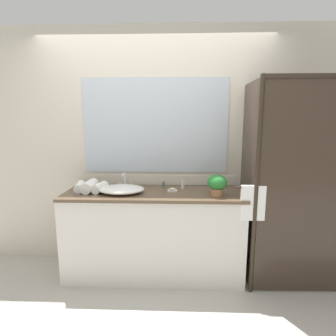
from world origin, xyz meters
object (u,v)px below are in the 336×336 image
(sink_basin, at_px, (121,189))
(potted_plant, at_px, (217,184))
(faucet, at_px, (125,183))
(rolled_towel_far_edge, at_px, (100,187))
(amenity_bottle_conditioner, at_px, (164,185))
(soap_dish, at_px, (172,190))
(amenity_bottle_body_wash, at_px, (183,185))
(rolled_towel_middle, at_px, (89,186))
(rolled_towel_near_edge, at_px, (80,187))

(sink_basin, height_order, potted_plant, potted_plant)
(faucet, xyz_separation_m, rolled_towel_far_edge, (-0.22, -0.17, -0.01))
(faucet, xyz_separation_m, amenity_bottle_conditioner, (0.41, 0.03, -0.02))
(soap_dish, height_order, amenity_bottle_body_wash, amenity_bottle_body_wash)
(faucet, xyz_separation_m, rolled_towel_middle, (-0.33, -0.16, 0.00))
(faucet, height_order, rolled_towel_far_edge, faucet)
(sink_basin, height_order, soap_dish, sink_basin)
(potted_plant, relative_size, rolled_towel_far_edge, 0.96)
(amenity_bottle_conditioner, xyz_separation_m, amenity_bottle_body_wash, (0.20, -0.03, 0.01))
(sink_basin, xyz_separation_m, potted_plant, (0.94, -0.06, 0.08))
(rolled_towel_far_edge, bearing_deg, amenity_bottle_conditioner, 17.19)
(potted_plant, bearing_deg, amenity_bottle_conditioner, 151.93)
(rolled_towel_middle, height_order, rolled_towel_far_edge, rolled_towel_middle)
(amenity_bottle_conditioner, height_order, rolled_towel_middle, rolled_towel_middle)
(amenity_bottle_conditioner, relative_size, rolled_towel_near_edge, 0.33)
(soap_dish, bearing_deg, rolled_towel_near_edge, -178.58)
(faucet, height_order, soap_dish, faucet)
(sink_basin, relative_size, amenity_bottle_body_wash, 4.82)
(soap_dish, bearing_deg, amenity_bottle_conditioner, 125.14)
(amenity_bottle_conditioner, relative_size, rolled_towel_middle, 0.31)
(soap_dish, distance_m, rolled_towel_far_edge, 0.74)
(sink_basin, bearing_deg, potted_plant, -3.89)
(soap_dish, bearing_deg, rolled_towel_far_edge, -175.56)
(faucet, relative_size, rolled_towel_far_edge, 0.79)
(rolled_towel_near_edge, bearing_deg, rolled_towel_far_edge, -8.64)
(potted_plant, height_order, amenity_bottle_conditioner, potted_plant)
(sink_basin, height_order, amenity_bottle_conditioner, same)
(soap_dish, height_order, rolled_towel_near_edge, rolled_towel_near_edge)
(rolled_towel_middle, relative_size, rolled_towel_far_edge, 1.14)
(amenity_bottle_body_wash, bearing_deg, rolled_towel_near_edge, -172.70)
(faucet, xyz_separation_m, soap_dish, (0.51, -0.11, -0.04))
(soap_dish, relative_size, rolled_towel_far_edge, 0.47)
(sink_basin, bearing_deg, soap_dish, 8.80)
(sink_basin, relative_size, rolled_towel_middle, 1.89)
(rolled_towel_far_edge, bearing_deg, faucet, 36.77)
(amenity_bottle_conditioner, xyz_separation_m, rolled_towel_far_edge, (-0.64, -0.20, 0.01))
(faucet, bearing_deg, rolled_towel_far_edge, -143.23)
(sink_basin, xyz_separation_m, rolled_towel_middle, (-0.33, 0.03, 0.02))
(faucet, bearing_deg, sink_basin, -90.00)
(amenity_bottle_body_wash, relative_size, rolled_towel_near_edge, 0.41)
(soap_dish, xyz_separation_m, amenity_bottle_body_wash, (0.11, 0.11, 0.03))
(sink_basin, height_order, rolled_towel_far_edge, rolled_towel_far_edge)
(rolled_towel_near_edge, bearing_deg, rolled_towel_middle, -12.29)
(amenity_bottle_body_wash, bearing_deg, rolled_towel_far_edge, -168.62)
(amenity_bottle_conditioner, xyz_separation_m, rolled_towel_middle, (-0.75, -0.19, 0.02))
(soap_dish, bearing_deg, rolled_towel_middle, -176.77)
(sink_basin, distance_m, faucet, 0.19)
(rolled_towel_far_edge, bearing_deg, amenity_bottle_body_wash, 11.38)
(sink_basin, relative_size, rolled_towel_far_edge, 2.16)
(amenity_bottle_conditioner, bearing_deg, soap_dish, -54.86)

